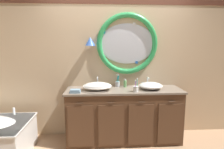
{
  "coord_description": "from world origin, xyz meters",
  "views": [
    {
      "loc": [
        -0.31,
        -2.8,
        1.64
      ],
      "look_at": [
        -0.12,
        0.25,
        1.14
      ],
      "focal_mm": 30.95,
      "sensor_mm": 36.0,
      "label": 1
    }
  ],
  "objects_px": {
    "toothbrush_holder_right": "(136,88)",
    "folded_hand_towel": "(75,91)",
    "sink_basin_left": "(97,86)",
    "soap_dispenser": "(125,83)",
    "sink_basin_right": "(151,86)",
    "toothbrush_holder_left": "(118,83)"
  },
  "relations": [
    {
      "from": "folded_hand_towel",
      "to": "sink_basin_right",
      "type": "bearing_deg",
      "value": 7.04
    },
    {
      "from": "toothbrush_holder_left",
      "to": "soap_dispenser",
      "type": "bearing_deg",
      "value": -22.39
    },
    {
      "from": "sink_basin_left",
      "to": "sink_basin_right",
      "type": "distance_m",
      "value": 0.87
    },
    {
      "from": "folded_hand_towel",
      "to": "soap_dispenser",
      "type": "bearing_deg",
      "value": 21.79
    },
    {
      "from": "sink_basin_right",
      "to": "sink_basin_left",
      "type": "bearing_deg",
      "value": -180.0
    },
    {
      "from": "sink_basin_left",
      "to": "toothbrush_holder_right",
      "type": "distance_m",
      "value": 0.62
    },
    {
      "from": "sink_basin_left",
      "to": "soap_dispenser",
      "type": "relative_size",
      "value": 3.13
    },
    {
      "from": "sink_basin_left",
      "to": "toothbrush_holder_left",
      "type": "bearing_deg",
      "value": 32.84
    },
    {
      "from": "sink_basin_right",
      "to": "toothbrush_holder_left",
      "type": "relative_size",
      "value": 1.71
    },
    {
      "from": "sink_basin_left",
      "to": "folded_hand_towel",
      "type": "distance_m",
      "value": 0.37
    },
    {
      "from": "sink_basin_right",
      "to": "toothbrush_holder_right",
      "type": "distance_m",
      "value": 0.32
    },
    {
      "from": "soap_dispenser",
      "to": "folded_hand_towel",
      "type": "relative_size",
      "value": 0.93
    },
    {
      "from": "sink_basin_left",
      "to": "folded_hand_towel",
      "type": "bearing_deg",
      "value": -156.0
    },
    {
      "from": "folded_hand_towel",
      "to": "toothbrush_holder_right",
      "type": "bearing_deg",
      "value": -0.33
    },
    {
      "from": "toothbrush_holder_left",
      "to": "soap_dispenser",
      "type": "distance_m",
      "value": 0.13
    },
    {
      "from": "toothbrush_holder_left",
      "to": "toothbrush_holder_right",
      "type": "distance_m",
      "value": 0.45
    },
    {
      "from": "toothbrush_holder_right",
      "to": "sink_basin_left",
      "type": "bearing_deg",
      "value": 165.43
    },
    {
      "from": "soap_dispenser",
      "to": "toothbrush_holder_right",
      "type": "bearing_deg",
      "value": -69.48
    },
    {
      "from": "soap_dispenser",
      "to": "folded_hand_towel",
      "type": "bearing_deg",
      "value": -158.21
    },
    {
      "from": "sink_basin_left",
      "to": "sink_basin_right",
      "type": "height_order",
      "value": "sink_basin_left"
    },
    {
      "from": "toothbrush_holder_right",
      "to": "soap_dispenser",
      "type": "distance_m",
      "value": 0.35
    },
    {
      "from": "toothbrush_holder_right",
      "to": "folded_hand_towel",
      "type": "relative_size",
      "value": 1.36
    }
  ]
}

